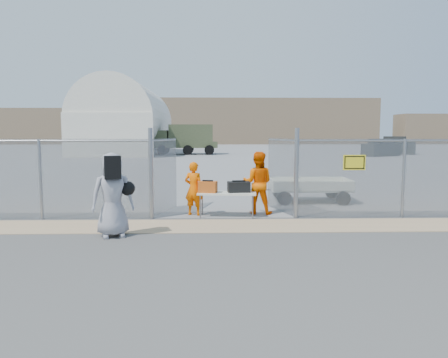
{
  "coord_description": "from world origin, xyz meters",
  "views": [
    {
      "loc": [
        -0.32,
        -9.92,
        2.38
      ],
      "look_at": [
        0.0,
        2.0,
        1.1
      ],
      "focal_mm": 35.0,
      "sensor_mm": 36.0,
      "label": 1
    }
  ],
  "objects_px": {
    "folding_table": "(227,205)",
    "security_worker_left": "(194,189)",
    "utility_trailer": "(310,190)",
    "security_worker_right": "(258,183)",
    "visitor": "(113,195)"
  },
  "relations": [
    {
      "from": "security_worker_right",
      "to": "visitor",
      "type": "distance_m",
      "value": 4.49
    },
    {
      "from": "security_worker_left",
      "to": "security_worker_right",
      "type": "height_order",
      "value": "security_worker_right"
    },
    {
      "from": "folding_table",
      "to": "security_worker_left",
      "type": "height_order",
      "value": "security_worker_left"
    },
    {
      "from": "visitor",
      "to": "security_worker_right",
      "type": "bearing_deg",
      "value": 19.66
    },
    {
      "from": "security_worker_left",
      "to": "folding_table",
      "type": "bearing_deg",
      "value": -170.83
    },
    {
      "from": "folding_table",
      "to": "security_worker_left",
      "type": "bearing_deg",
      "value": 172.41
    },
    {
      "from": "security_worker_left",
      "to": "utility_trailer",
      "type": "distance_m",
      "value": 4.53
    },
    {
      "from": "security_worker_right",
      "to": "folding_table",
      "type": "bearing_deg",
      "value": 35.83
    },
    {
      "from": "folding_table",
      "to": "utility_trailer",
      "type": "relative_size",
      "value": 0.47
    },
    {
      "from": "security_worker_left",
      "to": "utility_trailer",
      "type": "height_order",
      "value": "security_worker_left"
    },
    {
      "from": "folding_table",
      "to": "visitor",
      "type": "relative_size",
      "value": 0.85
    },
    {
      "from": "security_worker_left",
      "to": "visitor",
      "type": "height_order",
      "value": "visitor"
    },
    {
      "from": "security_worker_right",
      "to": "utility_trailer",
      "type": "distance_m",
      "value": 2.98
    },
    {
      "from": "folding_table",
      "to": "security_worker_right",
      "type": "xyz_separation_m",
      "value": [
        0.91,
        0.4,
        0.56
      ]
    },
    {
      "from": "folding_table",
      "to": "utility_trailer",
      "type": "distance_m",
      "value": 3.88
    }
  ]
}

